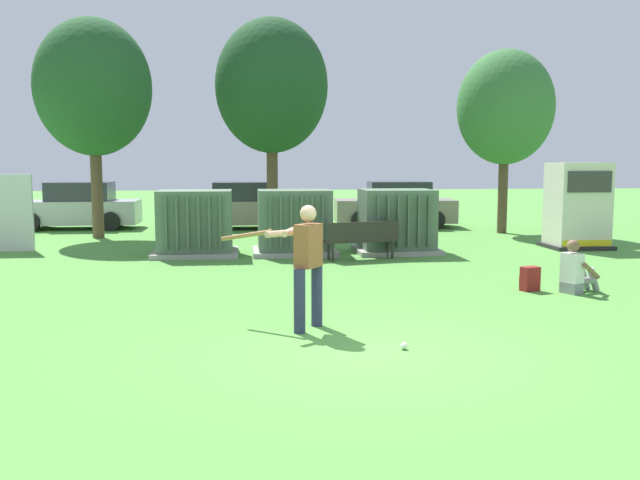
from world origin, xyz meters
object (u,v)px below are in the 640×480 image
object	(u,v)px
park_bench	(362,237)
backpack	(530,279)
transformer_mid_east	(397,222)
seated_spectator	(576,272)
parked_car_right_of_center	(395,206)
transformer_mid_west	(294,223)
batter	(305,260)
parked_car_leftmost	(78,207)
sports_ball	(404,346)
parked_car_left_of_center	(240,207)
transformer_west	(195,224)
generator_enclosure	(577,206)

from	to	relation	value
park_bench	backpack	bearing A→B (deg)	-60.96
transformer_mid_east	seated_spectator	xyz separation A→B (m)	(1.97, -5.69, -0.41)
seated_spectator	parked_car_right_of_center	xyz separation A→B (m)	(-0.48, 12.44, 0.38)
transformer_mid_west	transformer_mid_east	world-z (taller)	same
batter	transformer_mid_east	bearing A→B (deg)	68.50
seated_spectator	parked_car_leftmost	world-z (taller)	parked_car_leftmost
transformer_mid_east	sports_ball	distance (m)	9.24
sports_ball	parked_car_leftmost	size ratio (longest dim) A/B	0.02
parked_car_leftmost	backpack	bearing A→B (deg)	-49.74
transformer_mid_west	parked_car_left_of_center	bearing A→B (deg)	101.33
transformer_mid_east	parked_car_leftmost	xyz separation A→B (m)	(-9.58, 7.36, -0.04)
transformer_west	parked_car_right_of_center	bearing A→B (deg)	45.48
generator_enclosure	parked_car_left_of_center	xyz separation A→B (m)	(-9.02, 6.46, -0.38)
sports_ball	backpack	bearing A→B (deg)	48.47
backpack	batter	bearing A→B (deg)	-151.02
backpack	parked_car_right_of_center	bearing A→B (deg)	88.79
seated_spectator	transformer_mid_east	bearing A→B (deg)	109.11
batter	sports_ball	world-z (taller)	batter
transformer_west	parked_car_leftmost	xyz separation A→B (m)	(-4.50, 7.31, -0.04)
batter	generator_enclosure	bearing A→B (deg)	45.21
park_bench	seated_spectator	distance (m)	5.45
seated_spectator	parked_car_right_of_center	distance (m)	12.45
sports_ball	parked_car_right_of_center	size ratio (longest dim) A/B	0.02
transformer_west	transformer_mid_west	world-z (taller)	same
backpack	transformer_mid_east	bearing A→B (deg)	102.87
parked_car_leftmost	parked_car_left_of_center	distance (m)	5.63
seated_spectator	parked_car_leftmost	size ratio (longest dim) A/B	0.23
transformer_west	sports_ball	distance (m)	9.62
transformer_west	park_bench	bearing A→B (deg)	-17.50
transformer_mid_east	parked_car_left_of_center	xyz separation A→B (m)	(-3.98, 6.84, -0.04)
sports_ball	backpack	distance (m)	4.80
seated_spectator	parked_car_leftmost	bearing A→B (deg)	131.51
park_bench	sports_ball	bearing A→B (deg)	-96.13
transformer_mid_east	backpack	xyz separation A→B (m)	(1.24, -5.41, -0.57)
transformer_mid_west	transformer_mid_east	distance (m)	2.62
transformer_mid_east	seated_spectator	bearing A→B (deg)	-70.89
transformer_mid_east	parked_car_left_of_center	world-z (taller)	same
parked_car_left_of_center	transformer_mid_east	bearing A→B (deg)	-59.78
transformer_mid_west	generator_enclosure	bearing A→B (deg)	2.37
transformer_west	sports_ball	world-z (taller)	transformer_west
batter	park_bench	bearing A→B (deg)	73.39
transformer_mid_west	batter	xyz separation A→B (m)	(-0.45, -7.86, 0.19)
park_bench	backpack	world-z (taller)	park_bench
transformer_mid_west	backpack	world-z (taller)	transformer_mid_west
transformer_west	batter	bearing A→B (deg)	-75.63
transformer_mid_east	sports_ball	size ratio (longest dim) A/B	23.33
generator_enclosure	backpack	bearing A→B (deg)	-123.32
batter	parked_car_right_of_center	bearing A→B (deg)	72.57
generator_enclosure	seated_spectator	size ratio (longest dim) A/B	2.39
transformer_mid_east	parked_car_right_of_center	bearing A→B (deg)	77.51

